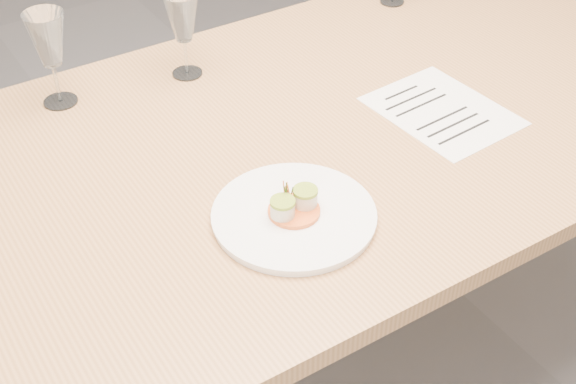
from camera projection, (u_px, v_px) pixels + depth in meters
dining_table at (250, 178)px, 1.64m from camera, size 2.40×1.00×0.75m
dinner_plate at (294, 214)px, 1.43m from camera, size 0.30×0.30×0.08m
recipe_sheet at (442, 111)px, 1.71m from camera, size 0.25×0.31×0.00m
wine_glass_1 at (48, 41)px, 1.65m from camera, size 0.08×0.08×0.21m
wine_glass_2 at (182, 19)px, 1.75m from camera, size 0.08×0.08×0.20m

